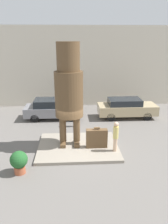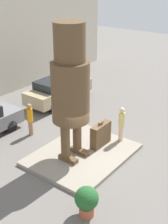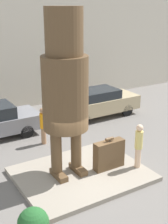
{
  "view_description": "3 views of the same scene",
  "coord_description": "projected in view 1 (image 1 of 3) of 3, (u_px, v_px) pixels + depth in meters",
  "views": [
    {
      "loc": [
        -0.35,
        -11.88,
        6.31
      ],
      "look_at": [
        0.36,
        0.11,
        2.26
      ],
      "focal_mm": 35.0,
      "sensor_mm": 36.0,
      "label": 1
    },
    {
      "loc": [
        -9.82,
        -7.52,
        8.04
      ],
      "look_at": [
        0.1,
        -0.01,
        2.24
      ],
      "focal_mm": 50.0,
      "sensor_mm": 36.0,
      "label": 2
    },
    {
      "loc": [
        -5.37,
        -8.95,
        6.27
      ],
      "look_at": [
        0.22,
        0.17,
        2.51
      ],
      "focal_mm": 50.0,
      "sensor_mm": 36.0,
      "label": 3
    }
  ],
  "objects": [
    {
      "name": "tourist",
      "position": [
        116.0,
        135.0,
        12.28
      ],
      "size": [
        0.3,
        0.3,
        1.78
      ],
      "color": "beige",
      "rests_on": "pedestal"
    },
    {
      "name": "pedestal",
      "position": [
        78.0,
        147.0,
        13.24
      ],
      "size": [
        4.79,
        3.76,
        0.17
      ],
      "color": "gray",
      "rests_on": "ground_plane"
    },
    {
      "name": "giant_suitcase",
      "position": [
        97.0,
        138.0,
        12.85
      ],
      "size": [
        1.24,
        0.38,
        1.29
      ],
      "color": "brown",
      "rests_on": "pedestal"
    },
    {
      "name": "building_backdrop",
      "position": [
        75.0,
        67.0,
        20.87
      ],
      "size": [
        28.0,
        0.6,
        7.48
      ],
      "color": "beige",
      "rests_on": "ground_plane"
    },
    {
      "name": "parked_car_grey",
      "position": [
        53.0,
        108.0,
        17.94
      ],
      "size": [
        4.63,
        1.9,
        1.64
      ],
      "color": "gray",
      "rests_on": "ground_plane"
    },
    {
      "name": "parked_car_tan",
      "position": [
        126.0,
        108.0,
        18.13
      ],
      "size": [
        4.79,
        1.82,
        1.63
      ],
      "color": "tan",
      "rests_on": "ground_plane"
    },
    {
      "name": "worker_hivis",
      "position": [
        77.0,
        114.0,
        16.2
      ],
      "size": [
        0.3,
        0.3,
        1.77
      ],
      "color": "#A87A56",
      "rests_on": "ground_plane"
    },
    {
      "name": "planter_pot",
      "position": [
        19.0,
        161.0,
        10.59
      ],
      "size": [
        0.86,
        0.86,
        1.18
      ],
      "color": "#AD5638",
      "rests_on": "ground_plane"
    },
    {
      "name": "statue_figure",
      "position": [
        69.0,
        88.0,
        12.31
      ],
      "size": [
        1.62,
        1.62,
        6.01
      ],
      "color": "brown",
      "rests_on": "pedestal"
    },
    {
      "name": "ground_plane",
      "position": [
        78.0,
        148.0,
        13.27
      ],
      "size": [
        60.0,
        60.0,
        0.0
      ],
      "primitive_type": "plane",
      "color": "slate"
    }
  ]
}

